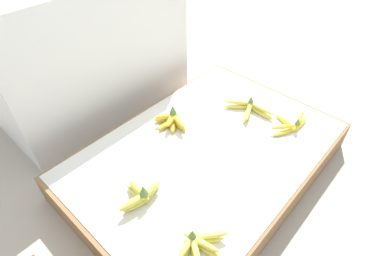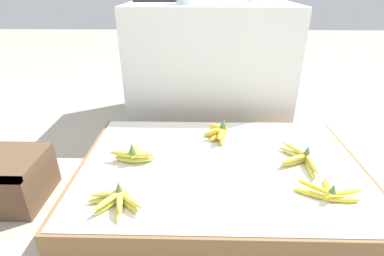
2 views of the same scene
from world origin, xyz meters
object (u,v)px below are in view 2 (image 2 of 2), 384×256
at_px(banana_bunch_front_left, 117,200).
at_px(foam_tray_white, 266,0).
at_px(banana_bunch_middle_midright, 301,159).
at_px(banana_bunch_back_midleft, 219,132).
at_px(banana_bunch_middle_left, 133,155).
at_px(wooden_crate, 2,179).
at_px(banana_bunch_front_midright, 329,192).

relative_size(banana_bunch_front_left, foam_tray_white, 1.01).
bearing_deg(banana_bunch_front_left, banana_bunch_middle_midright, 21.45).
relative_size(banana_bunch_middle_midright, foam_tray_white, 1.24).
xyz_separation_m(banana_bunch_middle_midright, banana_bunch_back_midleft, (-0.35, 0.23, 0.01)).
bearing_deg(banana_bunch_front_left, banana_bunch_middle_left, 89.47).
xyz_separation_m(wooden_crate, banana_bunch_back_midleft, (0.97, 0.31, 0.09)).
xyz_separation_m(banana_bunch_front_midright, banana_bunch_middle_midright, (-0.04, 0.23, 0.00)).
height_order(banana_bunch_back_midleft, foam_tray_white, foam_tray_white).
distance_m(banana_bunch_front_midright, foam_tray_white, 1.36).
distance_m(banana_bunch_front_left, banana_bunch_front_midright, 0.79).
bearing_deg(banana_bunch_middle_midright, foam_tray_white, 91.25).
bearing_deg(foam_tray_white, banana_bunch_front_left, -119.31).
bearing_deg(banana_bunch_back_midleft, wooden_crate, -162.61).
bearing_deg(banana_bunch_front_left, banana_bunch_front_midright, 4.94).
height_order(banana_bunch_middle_left, banana_bunch_middle_midright, banana_bunch_middle_left).
distance_m(wooden_crate, banana_bunch_front_left, 0.62).
height_order(wooden_crate, banana_bunch_back_midleft, banana_bunch_back_midleft).
height_order(wooden_crate, foam_tray_white, foam_tray_white).
bearing_deg(banana_bunch_back_midleft, banana_bunch_middle_left, -149.76).
height_order(wooden_crate, banana_bunch_middle_left, banana_bunch_middle_left).
height_order(wooden_crate, banana_bunch_front_left, banana_bunch_front_left).
bearing_deg(banana_bunch_middle_left, wooden_crate, -172.69).
height_order(banana_bunch_middle_left, foam_tray_white, foam_tray_white).
relative_size(banana_bunch_front_left, banana_bunch_front_midright, 0.91).
distance_m(banana_bunch_middle_midright, foam_tray_white, 1.16).
xyz_separation_m(wooden_crate, banana_bunch_front_midright, (1.36, -0.15, 0.08)).
bearing_deg(banana_bunch_middle_midright, banana_bunch_middle_left, -179.99).
distance_m(wooden_crate, banana_bunch_front_midright, 1.37).
relative_size(banana_bunch_middle_left, foam_tray_white, 0.93).
distance_m(banana_bunch_front_midright, banana_bunch_back_midleft, 0.60).
xyz_separation_m(banana_bunch_front_left, banana_bunch_middle_midright, (0.75, 0.29, 0.00)).
height_order(banana_bunch_front_left, foam_tray_white, foam_tray_white).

